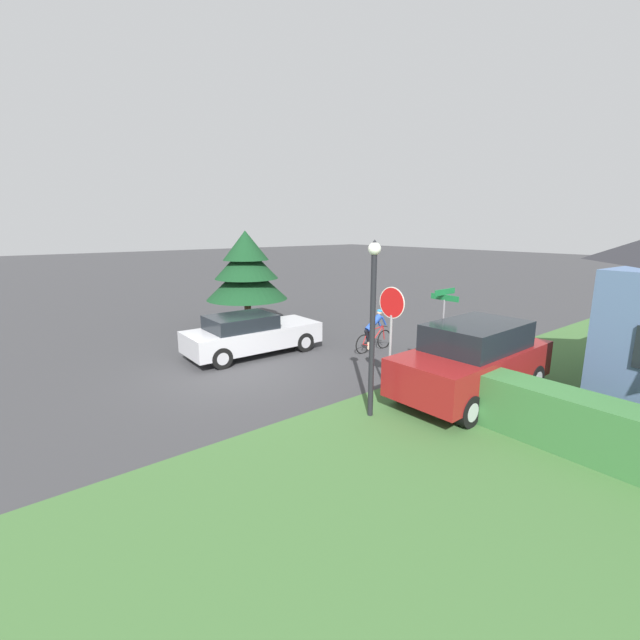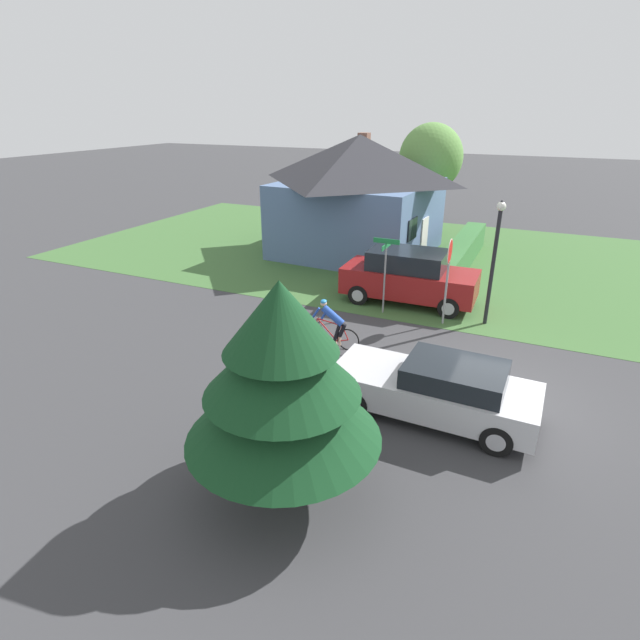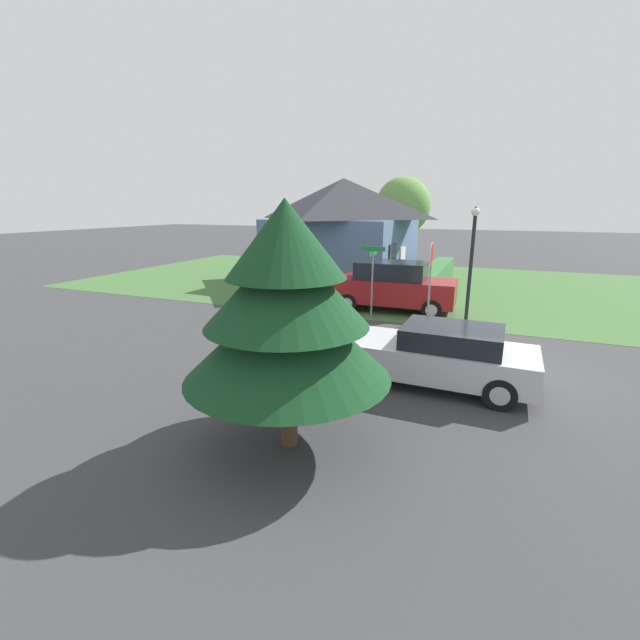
{
  "view_description": "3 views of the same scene",
  "coord_description": "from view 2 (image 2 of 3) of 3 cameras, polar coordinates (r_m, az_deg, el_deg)",
  "views": [
    {
      "loc": [
        11.08,
        -5.69,
        4.31
      ],
      "look_at": [
        -1.09,
        4.09,
        0.9
      ],
      "focal_mm": 24.0,
      "sensor_mm": 36.0,
      "label": 1
    },
    {
      "loc": [
        -11.47,
        -0.33,
        6.63
      ],
      "look_at": [
        0.35,
        5.11,
        1.04
      ],
      "focal_mm": 28.0,
      "sensor_mm": 36.0,
      "label": 2
    },
    {
      "loc": [
        -11.12,
        0.23,
        4.04
      ],
      "look_at": [
        -0.51,
        4.61,
        0.98
      ],
      "focal_mm": 24.0,
      "sensor_mm": 36.0,
      "label": 3
    }
  ],
  "objects": [
    {
      "name": "ground_plane",
      "position": [
        13.25,
        20.07,
        -8.35
      ],
      "size": [
        140.0,
        140.0,
        0.0
      ],
      "primitive_type": "plane",
      "color": "#38383A"
    },
    {
      "name": "grass_verge_right",
      "position": [
        24.33,
        13.63,
        6.79
      ],
      "size": [
        16.0,
        36.0,
        0.01
      ],
      "primitive_type": "cube",
      "color": "#3D6633",
      "rests_on": "ground"
    },
    {
      "name": "cottage_house",
      "position": [
        24.36,
        4.42,
        14.21
      ],
      "size": [
        7.63,
        7.52,
        5.46
      ],
      "rotation": [
        0.0,
        0.0,
        -0.05
      ],
      "color": "slate",
      "rests_on": "ground"
    },
    {
      "name": "hedge_row",
      "position": [
        22.85,
        15.61,
        7.03
      ],
      "size": [
        9.27,
        0.9,
        1.15
      ],
      "primitive_type": "cube",
      "color": "#387038",
      "rests_on": "ground"
    },
    {
      "name": "sedan_left_lane",
      "position": [
        11.73,
        13.18,
        -7.7
      ],
      "size": [
        1.95,
        4.66,
        1.43
      ],
      "rotation": [
        0.0,
        0.0,
        1.54
      ],
      "color": "#BCBCC1",
      "rests_on": "ground"
    },
    {
      "name": "cyclist",
      "position": [
        14.65,
        1.36,
        -0.55
      ],
      "size": [
        0.44,
        1.77,
        1.49
      ],
      "rotation": [
        0.0,
        0.0,
        1.58
      ],
      "color": "black",
      "rests_on": "ground"
    },
    {
      "name": "parked_suv_right",
      "position": [
        18.27,
        10.11,
        4.88
      ],
      "size": [
        2.13,
        4.77,
        1.95
      ],
      "rotation": [
        0.0,
        0.0,
        1.59
      ],
      "color": "maroon",
      "rests_on": "ground"
    },
    {
      "name": "stop_sign",
      "position": [
        16.33,
        14.5,
        6.24
      ],
      "size": [
        0.8,
        0.07,
        2.85
      ],
      "rotation": [
        0.0,
        0.0,
        3.17
      ],
      "color": "gray",
      "rests_on": "ground"
    },
    {
      "name": "street_lamp",
      "position": [
        16.62,
        19.37,
        7.5
      ],
      "size": [
        0.28,
        0.28,
        4.05
      ],
      "color": "black",
      "rests_on": "ground"
    },
    {
      "name": "street_name_sign",
      "position": [
        16.94,
        7.49,
        6.57
      ],
      "size": [
        0.9,
        0.9,
        2.62
      ],
      "color": "gray",
      "rests_on": "ground"
    },
    {
      "name": "conifer_tall_near",
      "position": [
        8.39,
        -4.37,
        -6.24
      ],
      "size": [
        3.45,
        3.45,
        4.17
      ],
      "color": "#4C3823",
      "rests_on": "ground"
    },
    {
      "name": "deciduous_tree_right",
      "position": [
        29.11,
        12.54,
        17.62
      ],
      "size": [
        3.43,
        3.43,
        5.86
      ],
      "color": "#4C3823",
      "rests_on": "ground"
    }
  ]
}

